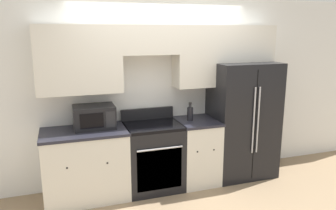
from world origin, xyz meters
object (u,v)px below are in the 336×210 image
oven_range (153,156)px  bottle (190,113)px  microwave (94,117)px  refrigerator (241,119)px

oven_range → bottle: size_ratio=4.16×
oven_range → bottle: (0.55, 0.03, 0.55)m
oven_range → bottle: 0.78m
microwave → bottle: 1.31m
microwave → bottle: microwave is taller
microwave → bottle: bearing=-3.0°
refrigerator → microwave: (-2.14, 0.05, 0.21)m
refrigerator → bottle: size_ratio=6.57×
oven_range → microwave: size_ratio=2.07×
microwave → bottle: size_ratio=2.01×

